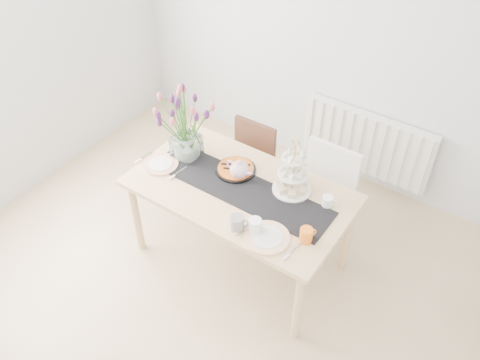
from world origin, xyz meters
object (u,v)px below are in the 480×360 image
Objects in this scene: mug_white at (255,226)px; plate_left at (161,164)px; cream_jug at (327,201)px; tulip_vase at (184,116)px; cake_stand at (293,178)px; mug_grey at (237,223)px; dining_table at (240,196)px; chair_white at (323,191)px; chair_brown at (248,161)px; radiator at (366,143)px; tart_tin at (236,170)px; teapot at (239,170)px; plate_right at (267,238)px; mug_orange at (306,235)px.

mug_white is 0.98m from plate_left.
mug_white reaches higher than cream_jug.
tulip_vase is 0.91m from cake_stand.
mug_white is (0.11, 0.05, -0.00)m from mug_grey.
chair_white is (0.41, 0.56, -0.16)m from dining_table.
tulip_vase is 6.14× the size of mug_grey.
chair_brown is at bearing 116.74° from mug_white.
tulip_vase reaches higher than mug_white.
cream_jug is (0.28, 0.01, -0.08)m from cake_stand.
radiator is 1.48m from dining_table.
radiator is 1.73m from mug_white.
tart_tin is at bearing 94.47° from mug_grey.
teapot is (0.25, -0.49, 0.37)m from chair_brown.
radiator is 1.29m from cake_stand.
cream_jug is (0.18, -0.36, 0.27)m from chair_white.
cake_stand reaches higher than tart_tin.
mug_grey is at bearing -51.10° from teapot.
chair_brown reaches higher than plate_right.
tulip_vase is 1.20m from cream_jug.
cream_jug is 0.30× the size of plate_left.
plate_left is at bearing -115.93° from tulip_vase.
tulip_vase is (-0.96, -0.48, 0.61)m from chair_white.
mug_orange is at bearing -39.36° from chair_brown.
dining_table is at bearing -47.40° from teapot.
dining_table is at bearing -45.78° from tart_tin.
cream_jug is 0.71× the size of mug_grey.
plate_left is (-1.06, -0.68, 0.24)m from chair_white.
mug_grey reaches higher than plate_left.
chair_white reaches higher than cream_jug.
teapot is at bearing -64.14° from chair_brown.
mug_grey is (0.28, -0.44, -0.02)m from teapot.
plate_left is (-0.96, -0.32, -0.11)m from cake_stand.
cake_stand is at bearing 47.20° from mug_grey.
cake_stand is at bearing -104.21° from chair_white.
mug_grey is (0.34, -0.47, 0.04)m from tart_tin.
plate_right is (0.00, -0.85, 0.24)m from chair_white.
mug_grey reaches higher than plate_right.
plate_left is (-1.05, -1.53, 0.31)m from radiator.
radiator is 5.17× the size of teapot.
tart_tin reaches higher than plate_right.
mug_grey is at bearing -28.66° from tulip_vase.
cake_stand is 1.36× the size of tart_tin.
radiator is 1.77m from tulip_vase.
mug_grey is (0.76, -0.41, -0.32)m from tulip_vase.
teapot is (-0.07, 0.10, 0.15)m from dining_table.
mug_orange is at bearing -72.80° from chair_white.
radiator is 1.27m from cream_jug.
teapot is 0.63m from plate_right.
cream_jug is (0.60, 0.20, 0.12)m from dining_table.
mug_orange reaches higher than plate_left.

